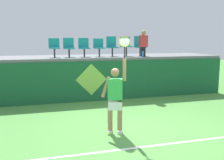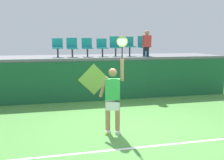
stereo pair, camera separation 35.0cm
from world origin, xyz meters
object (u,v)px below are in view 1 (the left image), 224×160
tennis_player (115,97)px  stadium_chair_4 (112,45)px  stadium_chair_2 (84,47)px  stadium_chair_5 (126,45)px  stadium_chair_1 (69,47)px  stadium_chair_6 (140,45)px  tennis_ball (109,134)px  spectator_0 (143,43)px  water_bottle (143,54)px  stadium_chair_3 (99,46)px  stadium_chair_0 (54,47)px

tennis_player → stadium_chair_4: bearing=75.1°
stadium_chair_2 → stadium_chair_5: stadium_chair_5 is taller
stadium_chair_1 → stadium_chair_5: (2.51, -0.00, 0.05)m
stadium_chair_5 → stadium_chair_6: 0.65m
tennis_player → tennis_ball: 0.98m
stadium_chair_5 → spectator_0: 0.79m
stadium_chair_1 → tennis_player: bearing=-82.1°
water_bottle → stadium_chair_2: stadium_chair_2 is taller
stadium_chair_2 → stadium_chair_3: 0.65m
water_bottle → stadium_chair_1: stadium_chair_1 is taller
tennis_player → stadium_chair_1: 4.82m
stadium_chair_2 → stadium_chair_3: stadium_chair_2 is taller
tennis_ball → stadium_chair_0: size_ratio=0.08×
stadium_chair_0 → tennis_player: bearing=-75.1°
stadium_chair_3 → stadium_chair_4: stadium_chair_4 is taller
stadium_chair_4 → stadium_chair_5: bearing=-0.5°
tennis_ball → stadium_chair_6: size_ratio=0.07×
stadium_chair_0 → stadium_chair_2: size_ratio=0.98×
tennis_player → stadium_chair_2: tennis_player is taller
tennis_player → stadium_chair_6: 5.41m
tennis_player → spectator_0: 5.06m
stadium_chair_2 → spectator_0: size_ratio=0.71×
stadium_chair_3 → stadium_chair_6: bearing=0.3°
stadium_chair_6 → stadium_chair_3: bearing=-179.7°
stadium_chair_5 → tennis_ball: bearing=-113.7°
stadium_chair_5 → stadium_chair_6: bearing=0.6°
stadium_chair_0 → stadium_chair_3: 1.88m
tennis_player → stadium_chair_2: bearing=90.0°
tennis_player → tennis_ball: bearing=-150.3°
stadium_chair_3 → stadium_chair_5: size_ratio=0.90×
stadium_chair_3 → spectator_0: spectator_0 is taller
stadium_chair_0 → spectator_0: spectator_0 is taller
stadium_chair_5 → stadium_chair_6: stadium_chair_6 is taller
stadium_chair_6 → water_bottle: bearing=-99.6°
stadium_chair_3 → stadium_chair_5: bearing=0.1°
tennis_player → stadium_chair_4: 4.94m
water_bottle → stadium_chair_3: 1.91m
stadium_chair_2 → stadium_chair_5: 1.87m
stadium_chair_1 → tennis_ball: bearing=-84.8°
tennis_ball → stadium_chair_1: (-0.43, 4.74, 2.14)m
water_bottle → stadium_chair_2: size_ratio=0.30×
stadium_chair_2 → tennis_player: bearing=-90.0°
stadium_chair_0 → stadium_chair_4: bearing=0.2°
spectator_0 → stadium_chair_2: bearing=170.1°
stadium_chair_2 → stadium_chair_4: 1.23m
stadium_chair_0 → water_bottle: bearing=-10.1°
stadium_chair_3 → spectator_0: (1.88, -0.44, 0.15)m
tennis_player → stadium_chair_0: size_ratio=3.29×
spectator_0 → stadium_chair_6: bearing=90.0°
water_bottle → stadium_chair_4: stadium_chair_4 is taller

